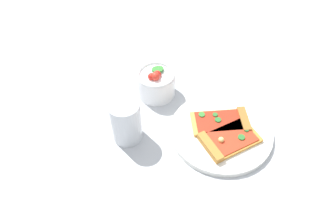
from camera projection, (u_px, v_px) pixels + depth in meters
The scene contains 6 objects.
ground_plane at pixel (208, 140), 0.80m from camera, with size 2.40×2.40×0.00m, color #B2B7BC.
plate at pixel (221, 132), 0.81m from camera, with size 0.25×0.25×0.01m, color silver.
pizza_slice_near at pixel (224, 121), 0.81m from camera, with size 0.11×0.16×0.01m.
pizza_slice_far at pixel (226, 140), 0.77m from camera, with size 0.10×0.15×0.02m.
salad_bowl at pixel (156, 83), 0.88m from camera, with size 0.10×0.10×0.09m.
soda_glass at pixel (126, 122), 0.77m from camera, with size 0.07×0.07×0.11m.
Camera 1 is at (-0.42, 0.25, 0.64)m, focal length 34.88 mm.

